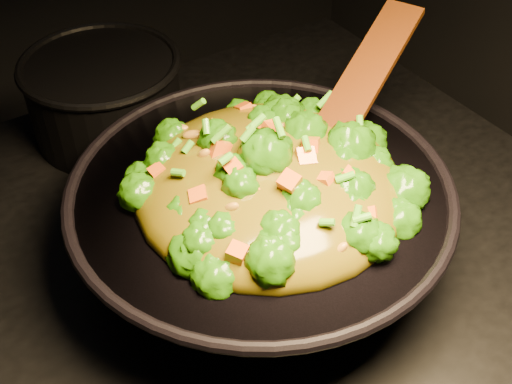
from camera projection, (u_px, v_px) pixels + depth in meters
wok at (260, 225)px, 0.84m from camera, size 0.60×0.60×0.13m
stir_fry at (270, 155)px, 0.75m from camera, size 0.36×0.36×0.11m
spatula at (348, 105)px, 0.83m from camera, size 0.33×0.19×0.14m
back_pot at (105, 97)px, 1.05m from camera, size 0.30×0.30×0.14m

